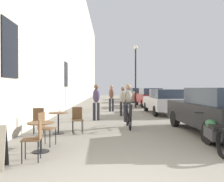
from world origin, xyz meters
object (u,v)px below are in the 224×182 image
at_px(pedestrian_furthest, 128,96).
at_px(parked_car_nearest, 215,110).
at_px(cafe_table_near, 41,131).
at_px(parked_motorcycle, 213,133).
at_px(cafe_chair_near_toward_wall, 35,137).
at_px(parked_car_third, 149,97).
at_px(cafe_chair_mid_toward_wall, 39,119).
at_px(cyclist_on_bicycle, 128,107).
at_px(pedestrian_mid, 123,100).
at_px(pedestrian_near, 96,100).
at_px(parked_car_fourth, 138,95).
at_px(pedestrian_far, 111,96).
at_px(cafe_chair_mid_toward_street, 77,118).
at_px(parked_car_fifth, 132,93).
at_px(street_lamp, 136,68).
at_px(parked_car_second, 164,101).
at_px(cafe_table_mid, 58,118).
at_px(cafe_chair_near_toward_street, 45,126).

xyz_separation_m(pedestrian_furthest, parked_car_nearest, (1.98, -9.90, -0.16)).
xyz_separation_m(cafe_table_near, parked_motorcycle, (4.31, 0.19, -0.12)).
xyz_separation_m(cafe_chair_near_toward_wall, parked_car_third, (5.10, 14.32, 0.28)).
relative_size(cafe_chair_mid_toward_wall, cyclist_on_bicycle, 0.51).
relative_size(pedestrian_mid, parked_motorcycle, 0.76).
bearing_deg(pedestrian_near, parked_car_fourth, 74.77).
distance_m(cafe_chair_near_toward_wall, pedestrian_far, 10.28).
bearing_deg(cafe_chair_mid_toward_street, pedestrian_far, 79.74).
height_order(cafe_chair_near_toward_wall, cafe_chair_mid_toward_wall, same).
height_order(parked_car_nearest, parked_car_third, parked_car_nearest).
relative_size(cafe_table_near, parked_car_fifth, 0.16).
bearing_deg(cafe_chair_mid_toward_wall, pedestrian_near, 61.11).
bearing_deg(cafe_table_near, cafe_chair_near_toward_wall, -83.56).
bearing_deg(street_lamp, cafe_chair_mid_toward_street, -108.17).
relative_size(parked_car_second, parked_car_fourth, 0.97).
distance_m(cafe_table_mid, pedestrian_furthest, 10.23).
xyz_separation_m(pedestrian_far, parked_motorcycle, (2.42, -9.26, -0.58)).
relative_size(pedestrian_mid, parked_car_fifth, 0.37).
distance_m(pedestrian_mid, parked_car_fourth, 13.09).
bearing_deg(pedestrian_mid, pedestrian_far, 103.14).
relative_size(pedestrian_near, parked_car_fifth, 0.39).
height_order(cafe_chair_mid_toward_street, parked_car_third, parked_car_third).
bearing_deg(parked_car_second, pedestrian_mid, -157.02).
xyz_separation_m(cafe_chair_near_toward_street, cafe_chair_near_toward_wall, (0.15, -1.28, 0.00)).
distance_m(cafe_chair_near_toward_wall, pedestrian_mid, 7.98).
bearing_deg(parked_car_fourth, cafe_chair_near_toward_street, -104.85).
bearing_deg(pedestrian_furthest, cafe_table_mid, -108.79).
relative_size(cafe_table_near, parked_motorcycle, 0.34).
distance_m(parked_car_fourth, parked_motorcycle, 19.60).
bearing_deg(pedestrian_furthest, pedestrian_mid, -98.83).
xyz_separation_m(street_lamp, parked_car_nearest, (1.39, -10.19, -2.30)).
xyz_separation_m(cyclist_on_bicycle, pedestrian_furthest, (0.79, 8.43, 0.16)).
distance_m(cafe_table_near, cafe_chair_near_toward_street, 0.62).
bearing_deg(cafe_table_mid, parked_motorcycle, -24.75).
xyz_separation_m(pedestrian_far, parked_car_third, (3.29, 4.20, -0.19)).
bearing_deg(pedestrian_mid, pedestrian_furthest, 81.17).
distance_m(cafe_table_near, parked_car_third, 14.60).
relative_size(parked_car_nearest, parked_car_second, 1.07).
xyz_separation_m(cafe_chair_near_toward_street, cafe_chair_mid_toward_wall, (-0.62, 1.51, 0.00)).
bearing_deg(cafe_chair_near_toward_wall, street_lamp, 73.69).
relative_size(cafe_chair_mid_toward_street, pedestrian_near, 0.51).
xyz_separation_m(cyclist_on_bicycle, pedestrian_far, (-0.56, 6.01, 0.18)).
height_order(pedestrian_mid, parked_car_nearest, pedestrian_mid).
bearing_deg(parked_car_nearest, parked_motorcycle, -117.08).
height_order(cafe_table_near, parked_car_second, parked_car_second).
distance_m(cafe_chair_mid_toward_wall, parked_car_nearest, 5.92).
relative_size(cafe_table_near, parked_car_third, 0.17).
xyz_separation_m(pedestrian_mid, parked_car_fifth, (2.61, 18.63, -0.10)).
bearing_deg(parked_car_fourth, parked_car_third, -88.42).
height_order(parked_car_second, parked_car_fourth, parked_car_fourth).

